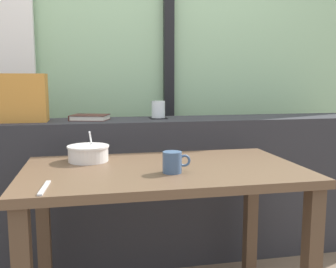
# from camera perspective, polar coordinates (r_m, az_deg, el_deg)

# --- Properties ---
(outdoor_backdrop) EXTENTS (4.80, 0.08, 2.80)m
(outdoor_backdrop) POSITION_cam_1_polar(r_m,az_deg,el_deg) (2.79, -4.65, 14.81)
(outdoor_backdrop) COLOR #9EC699
(outdoor_backdrop) RESTS_ON ground
(window_divider_post) EXTENTS (0.07, 0.05, 2.60)m
(window_divider_post) POSITION_cam_1_polar(r_m,az_deg,el_deg) (2.75, 0.13, 12.85)
(window_divider_post) COLOR black
(window_divider_post) RESTS_ON ground
(dark_console_ledge) EXTENTS (2.80, 0.35, 0.85)m
(dark_console_ledge) POSITION_cam_1_polar(r_m,az_deg,el_deg) (2.30, -2.60, -8.31)
(dark_console_ledge) COLOR #2D2D33
(dark_console_ledge) RESTS_ON ground
(breakfast_table) EXTENTS (1.16, 0.67, 0.71)m
(breakfast_table) POSITION_cam_1_polar(r_m,az_deg,el_deg) (1.64, -0.68, -8.72)
(breakfast_table) COLOR brown
(breakfast_table) RESTS_ON ground
(coaster_square) EXTENTS (0.10, 0.10, 0.00)m
(coaster_square) POSITION_cam_1_polar(r_m,az_deg,el_deg) (2.25, -1.46, 2.41)
(coaster_square) COLOR black
(coaster_square) RESTS_ON dark_console_ledge
(juice_glass) EXTENTS (0.08, 0.08, 0.10)m
(juice_glass) POSITION_cam_1_polar(r_m,az_deg,el_deg) (2.25, -1.47, 3.60)
(juice_glass) COLOR white
(juice_glass) RESTS_ON coaster_square
(closed_book) EXTENTS (0.24, 0.21, 0.03)m
(closed_book) POSITION_cam_1_polar(r_m,az_deg,el_deg) (2.21, -11.67, 2.46)
(closed_book) COLOR #47231E
(closed_book) RESTS_ON dark_console_ledge
(throw_pillow) EXTENTS (0.32, 0.15, 0.26)m
(throw_pillow) POSITION_cam_1_polar(r_m,az_deg,el_deg) (2.21, -21.82, 5.04)
(throw_pillow) COLOR #D18938
(throw_pillow) RESTS_ON dark_console_ledge
(soup_bowl) EXTENTS (0.19, 0.19, 0.14)m
(soup_bowl) POSITION_cam_1_polar(r_m,az_deg,el_deg) (1.76, -11.87, -2.87)
(soup_bowl) COLOR silver
(soup_bowl) RESTS_ON breakfast_table
(fork_utensil) EXTENTS (0.03, 0.17, 0.01)m
(fork_utensil) POSITION_cam_1_polar(r_m,az_deg,el_deg) (1.36, -18.07, -7.68)
(fork_utensil) COLOR silver
(fork_utensil) RESTS_ON breakfast_table
(ceramic_mug) EXTENTS (0.11, 0.08, 0.08)m
(ceramic_mug) POSITION_cam_1_polar(r_m,az_deg,el_deg) (1.50, 0.72, -4.25)
(ceramic_mug) COLOR #3D567A
(ceramic_mug) RESTS_ON breakfast_table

